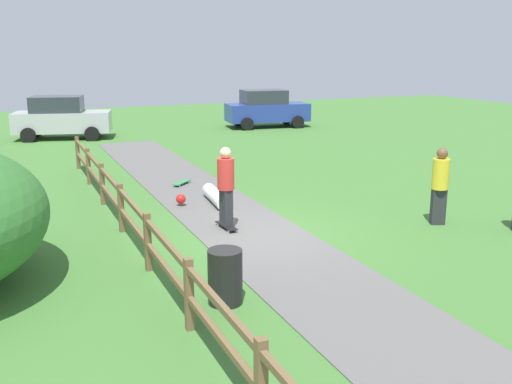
{
  "coord_description": "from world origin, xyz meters",
  "views": [
    {
      "loc": [
        -4.83,
        -11.46,
        4.01
      ],
      "look_at": [
        0.02,
        -0.23,
        1.0
      ],
      "focal_mm": 41.15,
      "sensor_mm": 36.0,
      "label": 1
    }
  ],
  "objects_px": {
    "skater_fallen": "(213,196)",
    "parked_car_blue": "(266,109)",
    "skater_riding": "(226,184)",
    "bystander_yellow": "(440,182)",
    "parked_car_silver": "(61,118)",
    "skateboard_loose": "(182,182)",
    "trash_bin": "(225,277)"
  },
  "relations": [
    {
      "from": "skater_fallen",
      "to": "skateboard_loose",
      "type": "xyz_separation_m",
      "value": [
        -0.15,
        2.41,
        -0.11
      ]
    },
    {
      "from": "skater_riding",
      "to": "skateboard_loose",
      "type": "xyz_separation_m",
      "value": [
        0.33,
        4.67,
        -0.98
      ]
    },
    {
      "from": "trash_bin",
      "to": "skater_riding",
      "type": "height_order",
      "value": "skater_riding"
    },
    {
      "from": "trash_bin",
      "to": "parked_car_silver",
      "type": "distance_m",
      "value": 19.53
    },
    {
      "from": "skateboard_loose",
      "to": "skater_fallen",
      "type": "bearing_deg",
      "value": -86.44
    },
    {
      "from": "bystander_yellow",
      "to": "parked_car_blue",
      "type": "bearing_deg",
      "value": 78.69
    },
    {
      "from": "parked_car_blue",
      "to": "parked_car_silver",
      "type": "xyz_separation_m",
      "value": [
        -10.16,
        0.01,
        0.0
      ]
    },
    {
      "from": "parked_car_blue",
      "to": "parked_car_silver",
      "type": "relative_size",
      "value": 0.97
    },
    {
      "from": "skateboard_loose",
      "to": "trash_bin",
      "type": "bearing_deg",
      "value": -101.68
    },
    {
      "from": "skateboard_loose",
      "to": "parked_car_silver",
      "type": "xyz_separation_m",
      "value": [
        -2.33,
        11.15,
        0.87
      ]
    },
    {
      "from": "trash_bin",
      "to": "parked_car_silver",
      "type": "xyz_separation_m",
      "value": [
        -0.6,
        19.52,
        0.51
      ]
    },
    {
      "from": "bystander_yellow",
      "to": "parked_car_blue",
      "type": "height_order",
      "value": "parked_car_blue"
    },
    {
      "from": "skater_fallen",
      "to": "bystander_yellow",
      "type": "relative_size",
      "value": 0.92
    },
    {
      "from": "skater_riding",
      "to": "bystander_yellow",
      "type": "distance_m",
      "value": 4.94
    },
    {
      "from": "skater_fallen",
      "to": "parked_car_silver",
      "type": "distance_m",
      "value": 13.81
    },
    {
      "from": "skater_fallen",
      "to": "parked_car_silver",
      "type": "xyz_separation_m",
      "value": [
        -2.48,
        13.57,
        0.76
      ]
    },
    {
      "from": "trash_bin",
      "to": "parked_car_blue",
      "type": "height_order",
      "value": "parked_car_blue"
    },
    {
      "from": "skateboard_loose",
      "to": "bystander_yellow",
      "type": "height_order",
      "value": "bystander_yellow"
    },
    {
      "from": "skater_riding",
      "to": "parked_car_silver",
      "type": "relative_size",
      "value": 0.42
    },
    {
      "from": "trash_bin",
      "to": "skater_fallen",
      "type": "relative_size",
      "value": 0.54
    },
    {
      "from": "skateboard_loose",
      "to": "parked_car_silver",
      "type": "distance_m",
      "value": 11.43
    },
    {
      "from": "skater_riding",
      "to": "parked_car_silver",
      "type": "xyz_separation_m",
      "value": [
        -2.0,
        15.82,
        -0.11
      ]
    },
    {
      "from": "skateboard_loose",
      "to": "bystander_yellow",
      "type": "distance_m",
      "value": 7.66
    },
    {
      "from": "trash_bin",
      "to": "skateboard_loose",
      "type": "bearing_deg",
      "value": 78.32
    },
    {
      "from": "skater_fallen",
      "to": "parked_car_blue",
      "type": "height_order",
      "value": "parked_car_blue"
    },
    {
      "from": "skater_fallen",
      "to": "skateboard_loose",
      "type": "height_order",
      "value": "skater_fallen"
    },
    {
      "from": "bystander_yellow",
      "to": "skater_fallen",
      "type": "bearing_deg",
      "value": 137.82
    },
    {
      "from": "trash_bin",
      "to": "skateboard_loose",
      "type": "height_order",
      "value": "trash_bin"
    },
    {
      "from": "skater_fallen",
      "to": "trash_bin",
      "type": "bearing_deg",
      "value": -107.52
    },
    {
      "from": "bystander_yellow",
      "to": "parked_car_silver",
      "type": "height_order",
      "value": "parked_car_silver"
    },
    {
      "from": "skater_fallen",
      "to": "bystander_yellow",
      "type": "distance_m",
      "value": 5.74
    },
    {
      "from": "skater_fallen",
      "to": "bystander_yellow",
      "type": "height_order",
      "value": "bystander_yellow"
    }
  ]
}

